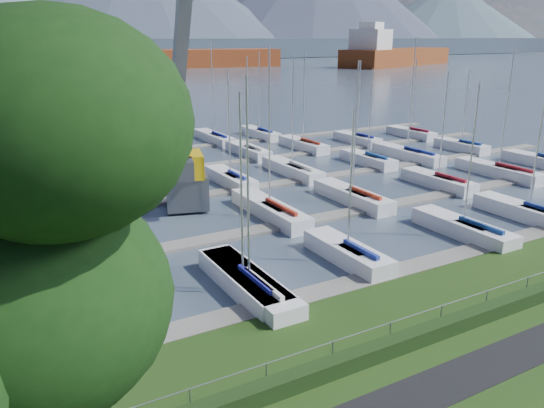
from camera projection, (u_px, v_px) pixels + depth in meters
path at (460, 377)px, 20.67m from camera, size 160.00×2.00×0.04m
water at (3, 68)px, 239.32m from camera, size 800.00×540.00×0.20m
hedge at (414, 338)px, 22.73m from camera, size 80.00×0.70×0.70m
fence at (409, 317)px, 22.81m from camera, size 80.00×0.04×0.04m
docks at (191, 197)px, 44.84m from camera, size 90.00×41.60×0.25m
crane at (184, 136)px, 41.48m from camera, size 5.36×13.46×22.35m
cargo_ship_mid at (151, 59)px, 232.10m from camera, size 108.84×29.44×21.50m
cargo_ship_east at (394, 57)px, 251.91m from camera, size 81.35×46.32×21.50m
sailboat_fleet at (152, 129)px, 44.39m from camera, size 74.94×49.90×13.29m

